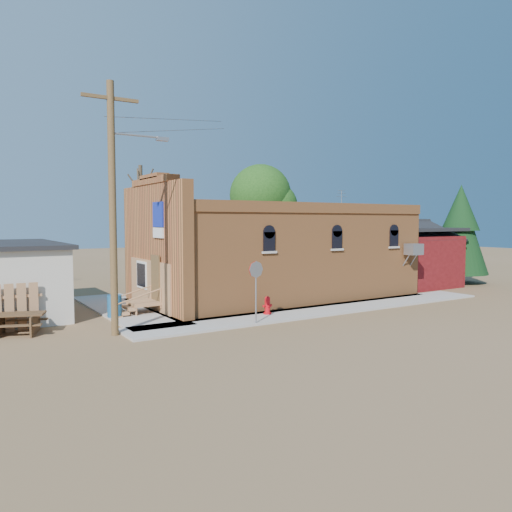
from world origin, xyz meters
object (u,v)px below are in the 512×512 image
utility_pole (114,202)px  trash_barrel (115,306)px  fire_hydrant (267,305)px  picnic_table (17,321)px  brick_bar (273,254)px  stop_sign (256,275)px

utility_pole → trash_barrel: utility_pole is taller
utility_pole → fire_hydrant: size_ratio=11.49×
utility_pole → picnic_table: bearing=146.4°
brick_bar → utility_pole: utility_pole is taller
utility_pole → fire_hydrant: (6.63, 0.12, -4.31)m
brick_bar → stop_sign: size_ratio=6.66×
brick_bar → trash_barrel: brick_bar is taller
utility_pole → stop_sign: 6.03m
utility_pole → fire_hydrant: bearing=1.0°
picnic_table → stop_sign: bearing=-0.8°
fire_hydrant → picnic_table: (-9.64, 1.88, 0.04)m
utility_pole → stop_sign: bearing=-13.0°
fire_hydrant → stop_sign: size_ratio=0.32×
stop_sign → trash_barrel: size_ratio=2.68×
utility_pole → picnic_table: size_ratio=4.03×
stop_sign → trash_barrel: (-4.36, 4.27, -1.43)m
stop_sign → picnic_table: stop_sign is taller
utility_pole → picnic_table: 5.59m
brick_bar → picnic_table: 13.13m
fire_hydrant → trash_barrel: trash_barrel is taller
brick_bar → picnic_table: (-12.80, -2.29, -1.83)m
trash_barrel → picnic_table: 4.01m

